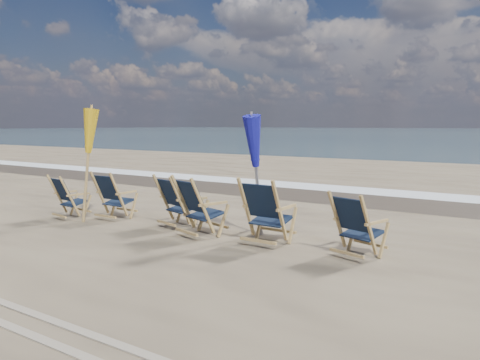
{
  "coord_description": "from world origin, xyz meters",
  "views": [
    {
      "loc": [
        4.58,
        -4.85,
        1.9
      ],
      "look_at": [
        0.0,
        2.2,
        0.9
      ],
      "focal_mm": 35.0,
      "sensor_mm": 36.0,
      "label": 1
    }
  ],
  "objects_px": {
    "beach_chair_3": "(203,209)",
    "umbrella_blue": "(257,146)",
    "beach_chair_2": "(180,203)",
    "umbrella_yellow": "(86,137)",
    "beach_chair_5": "(369,229)",
    "beach_chair_0": "(70,198)",
    "beach_chair_4": "(280,214)",
    "beach_chair_1": "(119,197)"
  },
  "relations": [
    {
      "from": "beach_chair_3",
      "to": "umbrella_blue",
      "type": "relative_size",
      "value": 0.51
    },
    {
      "from": "beach_chair_2",
      "to": "umbrella_yellow",
      "type": "height_order",
      "value": "umbrella_yellow"
    },
    {
      "from": "beach_chair_3",
      "to": "beach_chair_5",
      "type": "distance_m",
      "value": 2.68
    },
    {
      "from": "beach_chair_0",
      "to": "beach_chair_4",
      "type": "xyz_separation_m",
      "value": [
        4.46,
        0.41,
        0.09
      ]
    },
    {
      "from": "beach_chair_5",
      "to": "umbrella_blue",
      "type": "distance_m",
      "value": 2.35
    },
    {
      "from": "beach_chair_1",
      "to": "beach_chair_3",
      "type": "bearing_deg",
      "value": 171.82
    },
    {
      "from": "beach_chair_2",
      "to": "umbrella_yellow",
      "type": "bearing_deg",
      "value": 27.31
    },
    {
      "from": "umbrella_yellow",
      "to": "beach_chair_3",
      "type": "bearing_deg",
      "value": 0.52
    },
    {
      "from": "beach_chair_0",
      "to": "beach_chair_3",
      "type": "height_order",
      "value": "beach_chair_3"
    },
    {
      "from": "umbrella_yellow",
      "to": "beach_chair_1",
      "type": "bearing_deg",
      "value": 33.12
    },
    {
      "from": "beach_chair_3",
      "to": "beach_chair_4",
      "type": "bearing_deg",
      "value": -152.53
    },
    {
      "from": "beach_chair_1",
      "to": "beach_chair_4",
      "type": "bearing_deg",
      "value": 178.12
    },
    {
      "from": "beach_chair_0",
      "to": "beach_chair_2",
      "type": "xyz_separation_m",
      "value": [
        2.35,
        0.57,
        0.04
      ]
    },
    {
      "from": "umbrella_yellow",
      "to": "umbrella_blue",
      "type": "relative_size",
      "value": 1.06
    },
    {
      "from": "beach_chair_4",
      "to": "umbrella_blue",
      "type": "distance_m",
      "value": 1.3
    },
    {
      "from": "beach_chair_2",
      "to": "umbrella_blue",
      "type": "height_order",
      "value": "umbrella_blue"
    },
    {
      "from": "beach_chair_3",
      "to": "beach_chair_4",
      "type": "xyz_separation_m",
      "value": [
        1.3,
        0.23,
        0.02
      ]
    },
    {
      "from": "beach_chair_3",
      "to": "umbrella_yellow",
      "type": "relative_size",
      "value": 0.48
    },
    {
      "from": "beach_chair_3",
      "to": "beach_chair_4",
      "type": "height_order",
      "value": "beach_chair_4"
    },
    {
      "from": "beach_chair_0",
      "to": "beach_chair_5",
      "type": "relative_size",
      "value": 0.94
    },
    {
      "from": "beach_chair_1",
      "to": "beach_chair_4",
      "type": "xyz_separation_m",
      "value": [
        3.6,
        -0.08,
        0.05
      ]
    },
    {
      "from": "beach_chair_5",
      "to": "umbrella_blue",
      "type": "xyz_separation_m",
      "value": [
        -2.05,
        0.44,
        1.07
      ]
    },
    {
      "from": "beach_chair_1",
      "to": "beach_chair_5",
      "type": "distance_m",
      "value": 4.97
    },
    {
      "from": "beach_chair_0",
      "to": "umbrella_blue",
      "type": "xyz_separation_m",
      "value": [
        3.78,
        0.88,
        1.09
      ]
    },
    {
      "from": "beach_chair_5",
      "to": "umbrella_blue",
      "type": "bearing_deg",
      "value": 4.67
    },
    {
      "from": "umbrella_blue",
      "to": "beach_chair_2",
      "type": "bearing_deg",
      "value": -167.96
    },
    {
      "from": "beach_chair_4",
      "to": "beach_chair_5",
      "type": "distance_m",
      "value": 1.37
    },
    {
      "from": "beach_chair_2",
      "to": "beach_chair_3",
      "type": "height_order",
      "value": "beach_chair_3"
    },
    {
      "from": "beach_chair_4",
      "to": "beach_chair_2",
      "type": "bearing_deg",
      "value": -3.66
    },
    {
      "from": "beach_chair_4",
      "to": "umbrella_yellow",
      "type": "relative_size",
      "value": 0.5
    },
    {
      "from": "beach_chair_0",
      "to": "beach_chair_1",
      "type": "height_order",
      "value": "beach_chair_1"
    },
    {
      "from": "beach_chair_3",
      "to": "beach_chair_5",
      "type": "bearing_deg",
      "value": -157.03
    },
    {
      "from": "beach_chair_2",
      "to": "umbrella_blue",
      "type": "bearing_deg",
      "value": -152.41
    },
    {
      "from": "beach_chair_3",
      "to": "beach_chair_2",
      "type": "bearing_deg",
      "value": -7.94
    },
    {
      "from": "beach_chair_2",
      "to": "umbrella_blue",
      "type": "xyz_separation_m",
      "value": [
        1.43,
        0.31,
        1.05
      ]
    },
    {
      "from": "beach_chair_2",
      "to": "beach_chair_4",
      "type": "xyz_separation_m",
      "value": [
        2.11,
        -0.16,
        0.05
      ]
    },
    {
      "from": "beach_chair_5",
      "to": "beach_chair_0",
      "type": "bearing_deg",
      "value": 21.11
    },
    {
      "from": "beach_chair_5",
      "to": "umbrella_yellow",
      "type": "distance_m",
      "value": 5.61
    },
    {
      "from": "beach_chair_0",
      "to": "umbrella_yellow",
      "type": "height_order",
      "value": "umbrella_yellow"
    },
    {
      "from": "beach_chair_1",
      "to": "beach_chair_4",
      "type": "relative_size",
      "value": 0.91
    },
    {
      "from": "beach_chair_0",
      "to": "beach_chair_1",
      "type": "bearing_deg",
      "value": -141.83
    },
    {
      "from": "beach_chair_2",
      "to": "beach_chair_3",
      "type": "xyz_separation_m",
      "value": [
        0.81,
        -0.39,
        0.03
      ]
    }
  ]
}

